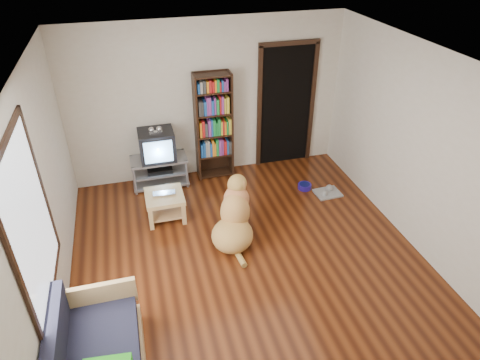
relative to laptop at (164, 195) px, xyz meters
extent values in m
plane|color=#602A10|center=(0.93, -1.28, -0.41)|extent=(5.00, 5.00, 0.00)
plane|color=white|center=(0.93, -1.28, 2.19)|extent=(5.00, 5.00, 0.00)
plane|color=beige|center=(0.93, 1.22, 0.89)|extent=(4.50, 0.00, 4.50)
plane|color=beige|center=(-1.32, -1.28, 0.89)|extent=(0.00, 5.00, 5.00)
plane|color=beige|center=(3.18, -1.28, 0.89)|extent=(0.00, 5.00, 5.00)
imported|color=#B4B3B8|center=(0.00, 0.00, 0.00)|extent=(0.34, 0.23, 0.03)
cylinder|color=#261596|center=(2.30, 0.21, -0.37)|extent=(0.22, 0.22, 0.08)
cube|color=gray|center=(2.60, -0.04, -0.40)|extent=(0.41, 0.34, 0.03)
cube|color=white|center=(-1.31, -1.78, 1.09)|extent=(0.02, 1.30, 1.60)
cube|color=black|center=(-1.30, -1.78, 1.91)|extent=(0.03, 1.42, 0.06)
cube|color=black|center=(-1.30, -1.78, 0.27)|extent=(0.03, 1.42, 0.06)
cube|color=black|center=(-1.30, -2.48, 1.09)|extent=(0.03, 0.06, 1.70)
cube|color=black|center=(-1.30, -1.08, 1.09)|extent=(0.03, 0.06, 1.70)
cube|color=black|center=(2.28, 1.20, 0.64)|extent=(0.90, 0.02, 2.10)
cube|color=black|center=(1.80, 1.19, 0.64)|extent=(0.07, 0.05, 2.14)
cube|color=black|center=(2.76, 1.19, 0.64)|extent=(0.07, 0.05, 2.14)
cube|color=black|center=(2.28, 1.19, 1.72)|extent=(1.03, 0.05, 0.07)
cube|color=#99999E|center=(0.03, 0.97, 0.07)|extent=(0.90, 0.45, 0.04)
cube|color=#99999E|center=(0.03, 0.97, -0.16)|extent=(0.86, 0.42, 0.03)
cube|color=#99999E|center=(0.03, 0.97, -0.35)|extent=(0.90, 0.45, 0.04)
cylinder|color=#99999E|center=(-0.39, 0.77, -0.16)|extent=(0.04, 0.04, 0.50)
cylinder|color=#99999E|center=(0.45, 0.77, -0.16)|extent=(0.04, 0.04, 0.50)
cylinder|color=#99999E|center=(-0.39, 1.17, -0.16)|extent=(0.04, 0.04, 0.50)
cylinder|color=#99999E|center=(0.45, 1.17, -0.16)|extent=(0.04, 0.04, 0.50)
cube|color=black|center=(0.03, 0.97, -0.11)|extent=(0.40, 0.30, 0.07)
cube|color=black|center=(0.03, 0.97, 0.33)|extent=(0.55, 0.48, 0.48)
cube|color=black|center=(0.03, 1.17, 0.33)|extent=(0.40, 0.14, 0.36)
cube|color=#8CBFF2|center=(0.03, 0.72, 0.33)|extent=(0.44, 0.02, 0.36)
cube|color=silver|center=(0.03, 0.92, 0.58)|extent=(0.20, 0.07, 0.02)
sphere|color=silver|center=(-0.03, 0.92, 0.62)|extent=(0.09, 0.09, 0.09)
sphere|color=silver|center=(0.09, 0.92, 0.62)|extent=(0.09, 0.09, 0.09)
cube|color=black|center=(0.69, 1.06, 0.49)|extent=(0.03, 0.30, 1.80)
cube|color=black|center=(1.26, 1.06, 0.49)|extent=(0.03, 0.30, 1.80)
cube|color=black|center=(0.98, 1.20, 0.49)|extent=(0.60, 0.02, 1.80)
cube|color=black|center=(0.98, 1.06, -0.38)|extent=(0.56, 0.28, 0.02)
cube|color=black|center=(0.98, 1.06, -0.01)|extent=(0.56, 0.28, 0.03)
cube|color=black|center=(0.98, 1.06, 0.36)|extent=(0.56, 0.28, 0.02)
cube|color=black|center=(0.98, 1.06, 0.73)|extent=(0.56, 0.28, 0.02)
cube|color=black|center=(0.98, 1.06, 1.10)|extent=(0.56, 0.28, 0.02)
cube|color=black|center=(0.98, 1.06, 1.36)|extent=(0.56, 0.28, 0.02)
cube|color=tan|center=(-0.90, -1.82, 0.09)|extent=(0.80, 0.06, 0.30)
cube|color=tan|center=(0.00, 0.03, -0.04)|extent=(0.55, 0.55, 0.06)
cube|color=tan|center=(0.00, 0.03, -0.31)|extent=(0.45, 0.45, 0.03)
cube|color=tan|center=(-0.23, -0.20, -0.24)|extent=(0.06, 0.06, 0.34)
cube|color=tan|center=(0.24, -0.20, -0.24)|extent=(0.06, 0.06, 0.34)
cube|color=tan|center=(-0.23, 0.27, -0.24)|extent=(0.06, 0.06, 0.34)
cube|color=#DAB170|center=(0.24, 0.27, -0.24)|extent=(0.06, 0.06, 0.34)
ellipsoid|color=tan|center=(0.79, -0.85, -0.24)|extent=(0.77, 0.80, 0.42)
ellipsoid|color=tan|center=(0.89, -0.65, -0.01)|extent=(0.56, 0.58, 0.55)
ellipsoid|color=#D08450|center=(0.93, -0.55, 0.12)|extent=(0.46, 0.44, 0.39)
ellipsoid|color=tan|center=(0.96, -0.49, 0.34)|extent=(0.35, 0.37, 0.24)
ellipsoid|color=tan|center=(1.02, -0.36, 0.31)|extent=(0.19, 0.24, 0.10)
sphere|color=black|center=(1.06, -0.27, 0.31)|extent=(0.05, 0.05, 0.05)
ellipsoid|color=tan|center=(0.86, -0.49, 0.33)|extent=(0.09, 0.10, 0.17)
ellipsoid|color=tan|center=(1.03, -0.57, 0.33)|extent=(0.09, 0.10, 0.17)
cylinder|color=tan|center=(0.90, -0.41, -0.19)|extent=(0.14, 0.16, 0.45)
cylinder|color=tan|center=(1.06, -0.48, -0.19)|extent=(0.14, 0.16, 0.45)
sphere|color=#BA8347|center=(0.93, -0.36, -0.39)|extent=(0.12, 0.12, 0.12)
sphere|color=tan|center=(1.08, -0.43, -0.39)|extent=(0.12, 0.12, 0.12)
cylinder|color=tan|center=(0.81, -1.13, -0.38)|extent=(0.11, 0.40, 0.09)
camera|label=1|loc=(-0.30, -5.22, 3.45)|focal=32.00mm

